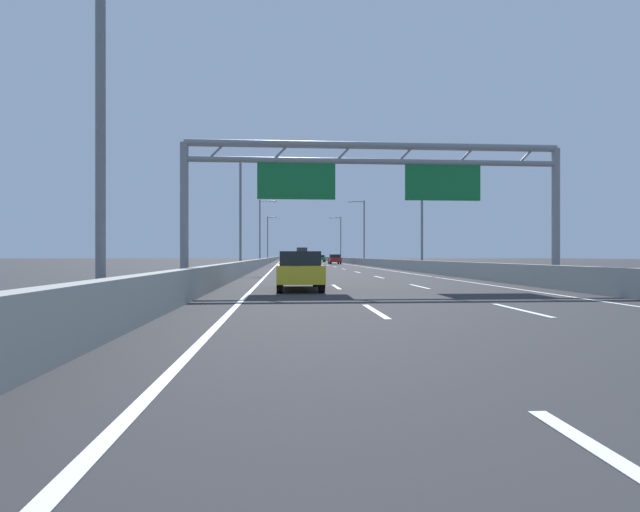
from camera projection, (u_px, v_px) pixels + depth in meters
ground_plane at (305, 262)px, 99.04m from camera, size 260.00×260.00×0.00m
lane_dash_left_1 at (375, 311)px, 11.63m from camera, size 0.16×3.00×0.01m
lane_dash_left_2 at (336, 287)px, 20.61m from camera, size 0.16×3.00×0.01m
lane_dash_left_3 at (321, 277)px, 29.59m from camera, size 0.16×3.00×0.01m
lane_dash_left_4 at (313, 272)px, 38.56m from camera, size 0.16×3.00×0.01m
lane_dash_left_5 at (307, 269)px, 47.54m from camera, size 0.16×3.00×0.01m
lane_dash_left_6 at (304, 267)px, 56.52m from camera, size 0.16×3.00×0.01m
lane_dash_left_7 at (301, 265)px, 65.50m from camera, size 0.16×3.00×0.01m
lane_dash_left_8 at (300, 264)px, 74.47m from camera, size 0.16×3.00×0.01m
lane_dash_left_9 at (298, 263)px, 83.45m from camera, size 0.16×3.00×0.01m
lane_dash_left_10 at (297, 262)px, 92.43m from camera, size 0.16×3.00×0.01m
lane_dash_left_11 at (296, 262)px, 101.41m from camera, size 0.16×3.00×0.01m
lane_dash_left_12 at (295, 261)px, 110.38m from camera, size 0.16×3.00×0.01m
lane_dash_left_13 at (294, 261)px, 119.36m from camera, size 0.16×3.00×0.01m
lane_dash_left_14 at (294, 261)px, 128.34m from camera, size 0.16×3.00×0.01m
lane_dash_left_15 at (293, 260)px, 137.32m from camera, size 0.16×3.00×0.01m
lane_dash_left_16 at (293, 260)px, 146.29m from camera, size 0.16×3.00×0.01m
lane_dash_left_17 at (292, 260)px, 155.27m from camera, size 0.16×3.00×0.01m
lane_dash_right_1 at (520, 310)px, 11.89m from camera, size 0.16×3.00×0.01m
lane_dash_right_2 at (419, 287)px, 20.87m from camera, size 0.16×3.00×0.01m
lane_dash_right_3 at (379, 277)px, 29.84m from camera, size 0.16×3.00×0.01m
lane_dash_right_4 at (357, 272)px, 38.82m from camera, size 0.16×3.00×0.01m
lane_dash_right_5 at (344, 269)px, 47.80m from camera, size 0.16×3.00×0.01m
lane_dash_right_6 at (335, 267)px, 56.77m from camera, size 0.16×3.00×0.01m
lane_dash_right_7 at (328, 265)px, 65.75m from camera, size 0.16×3.00×0.01m
lane_dash_right_8 at (323, 264)px, 74.73m from camera, size 0.16×3.00×0.01m
lane_dash_right_9 at (319, 263)px, 83.71m from camera, size 0.16×3.00×0.01m
lane_dash_right_10 at (316, 262)px, 92.68m from camera, size 0.16×3.00×0.01m
lane_dash_right_11 at (313, 262)px, 101.66m from camera, size 0.16×3.00×0.01m
lane_dash_right_12 at (311, 261)px, 110.64m from camera, size 0.16×3.00×0.01m
lane_dash_right_13 at (309, 261)px, 119.62m from camera, size 0.16×3.00×0.01m
lane_dash_right_14 at (307, 261)px, 128.59m from camera, size 0.16×3.00×0.01m
lane_dash_right_15 at (306, 260)px, 137.57m from camera, size 0.16×3.00×0.01m
lane_dash_right_16 at (305, 260)px, 146.55m from camera, size 0.16×3.00×0.01m
lane_dash_right_17 at (304, 260)px, 155.53m from camera, size 0.16×3.00×0.01m
edge_line_left at (278, 263)px, 86.70m from camera, size 0.16×176.00×0.01m
edge_line_right at (337, 263)px, 87.44m from camera, size 0.16×176.00×0.01m
barrier_left at (272, 259)px, 108.52m from camera, size 0.45×220.00×0.95m
barrier_right at (334, 259)px, 109.50m from camera, size 0.45×220.00×0.95m
sign_gantry at (374, 176)px, 21.39m from camera, size 16.94×0.36×6.36m
streetlamp_left_near at (112, 56)px, 9.86m from camera, size 2.58×0.28×9.50m
streetlamp_left_mid at (243, 207)px, 40.37m from camera, size 2.58×0.28×9.50m
streetlamp_right_mid at (419, 208)px, 41.43m from camera, size 2.58×0.28×9.50m
streetlamp_left_far at (261, 228)px, 70.88m from camera, size 2.58×0.28×9.50m
streetlamp_right_far at (363, 228)px, 71.94m from camera, size 2.58×0.28×9.50m
streetlamp_left_distant at (269, 236)px, 101.39m from camera, size 2.58×0.28×9.50m
streetlamp_right_distant at (340, 236)px, 102.45m from camera, size 2.58×0.28×9.50m
blue_car at (286, 259)px, 86.65m from camera, size 1.75×4.57×1.52m
orange_car at (287, 258)px, 125.88m from camera, size 1.75×4.15×1.50m
black_car at (314, 259)px, 71.41m from camera, size 1.73×4.39×1.47m
red_car at (335, 259)px, 76.41m from camera, size 1.75×4.40×1.51m
yellow_car at (299, 270)px, 19.07m from camera, size 1.73×4.62×1.50m
green_car at (320, 258)px, 102.27m from camera, size 1.85×4.23×1.44m
box_truck at (302, 254)px, 119.25m from camera, size 2.42×7.54×3.26m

